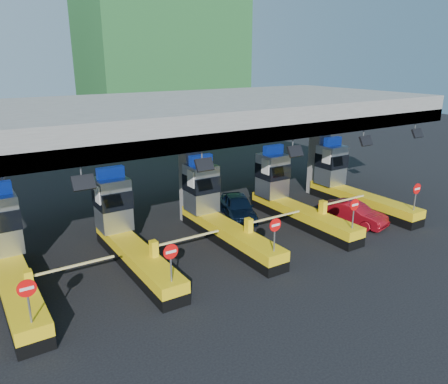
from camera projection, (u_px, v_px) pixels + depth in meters
ground at (219, 237)px, 23.22m from camera, size 120.00×120.00×0.00m
toll_canopy at (190, 116)px, 23.71m from camera, size 28.00×12.09×7.00m
toll_lane_far_left at (8, 256)px, 17.87m from camera, size 4.43×8.00×4.16m
toll_lane_left at (125, 231)px, 20.45m from camera, size 4.43×8.00×4.16m
toll_lane_center at (216, 211)px, 23.03m from camera, size 4.43×8.00×4.16m
toll_lane_right at (288, 196)px, 25.61m from camera, size 4.43×8.00×4.16m
toll_lane_far_right at (347, 183)px, 28.19m from camera, size 4.43×8.00×4.16m
bg_building_scaffold at (160, 14)px, 50.98m from camera, size 18.00×12.00×28.00m
van at (238, 207)px, 25.82m from camera, size 3.06×4.45×1.41m
red_car at (353, 213)px, 24.95m from camera, size 2.21×4.08×1.28m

